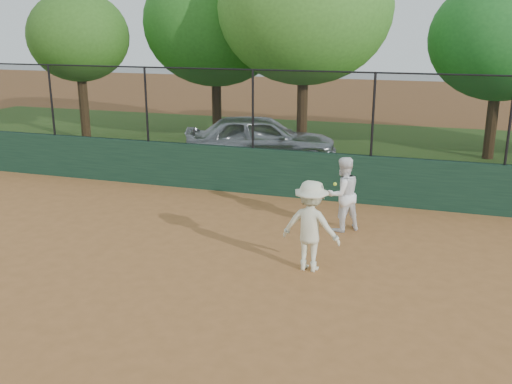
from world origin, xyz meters
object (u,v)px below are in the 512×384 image
(tree_1, at_px, (215,23))
(tree_3, at_px, (501,39))
(player_second, at_px, (343,194))
(tree_0, at_px, (78,37))
(parked_car, at_px, (260,140))
(player_main, at_px, (311,226))
(tree_2, at_px, (304,8))

(tree_1, bearing_deg, tree_3, -3.82)
(player_second, relative_size, tree_3, 0.28)
(tree_0, height_order, tree_1, tree_1)
(parked_car, xyz_separation_m, player_second, (3.43, -5.15, -0.00))
(parked_car, relative_size, tree_3, 0.82)
(player_main, bearing_deg, tree_3, 70.87)
(player_second, relative_size, player_main, 0.94)
(tree_1, bearing_deg, tree_2, -22.70)
(player_second, relative_size, tree_2, 0.22)
(tree_2, bearing_deg, tree_0, -177.66)
(tree_1, distance_m, tree_3, 9.90)
(player_main, bearing_deg, tree_1, 118.95)
(tree_3, bearing_deg, player_second, -112.59)
(tree_1, height_order, tree_2, tree_2)
(tree_1, relative_size, tree_2, 0.92)
(parked_car, xyz_separation_m, tree_1, (-2.97, 3.84, 3.52))
(player_second, bearing_deg, player_main, 43.26)
(tree_0, distance_m, tree_1, 5.06)
(parked_car, bearing_deg, tree_1, 17.89)
(parked_car, distance_m, tree_3, 8.17)
(tree_1, bearing_deg, tree_0, -157.66)
(player_main, distance_m, tree_0, 14.61)
(parked_car, bearing_deg, player_main, -176.15)
(parked_car, relative_size, player_main, 2.78)
(parked_car, bearing_deg, tree_2, -38.74)
(tree_3, bearing_deg, player_main, -109.13)
(player_second, bearing_deg, tree_1, -96.27)
(player_second, distance_m, tree_0, 13.47)
(parked_car, distance_m, player_main, 8.05)
(parked_car, height_order, player_main, player_main)
(parked_car, distance_m, tree_2, 4.65)
(tree_0, xyz_separation_m, tree_1, (4.65, 1.91, 0.50))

